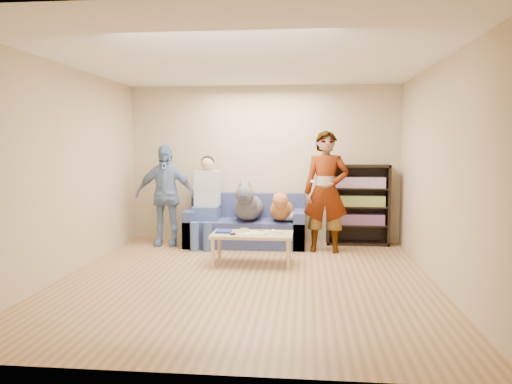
# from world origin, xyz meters

# --- Properties ---
(ground) EXTENTS (5.00, 5.00, 0.00)m
(ground) POSITION_xyz_m (0.00, 0.00, 0.00)
(ground) COLOR olive
(ground) RESTS_ON ground
(ceiling) EXTENTS (5.00, 5.00, 0.00)m
(ceiling) POSITION_xyz_m (0.00, 0.00, 2.60)
(ceiling) COLOR white
(ceiling) RESTS_ON ground
(wall_back) EXTENTS (4.50, 0.00, 4.50)m
(wall_back) POSITION_xyz_m (0.00, 2.50, 1.30)
(wall_back) COLOR tan
(wall_back) RESTS_ON ground
(wall_front) EXTENTS (4.50, 0.00, 4.50)m
(wall_front) POSITION_xyz_m (0.00, -2.50, 1.30)
(wall_front) COLOR tan
(wall_front) RESTS_ON ground
(wall_left) EXTENTS (0.00, 5.00, 5.00)m
(wall_left) POSITION_xyz_m (-2.25, 0.00, 1.30)
(wall_left) COLOR tan
(wall_left) RESTS_ON ground
(wall_right) EXTENTS (0.00, 5.00, 5.00)m
(wall_right) POSITION_xyz_m (2.25, 0.00, 1.30)
(wall_right) COLOR tan
(wall_right) RESTS_ON ground
(blanket) EXTENTS (0.46, 0.39, 0.16)m
(blanket) POSITION_xyz_m (0.43, 1.94, 0.51)
(blanket) COLOR #B8B9BE
(blanket) RESTS_ON sofa
(person_standing_right) EXTENTS (0.71, 0.51, 1.83)m
(person_standing_right) POSITION_xyz_m (1.01, 1.70, 0.92)
(person_standing_right) COLOR gray
(person_standing_right) RESTS_ON ground
(person_standing_left) EXTENTS (0.97, 0.45, 1.62)m
(person_standing_left) POSITION_xyz_m (-1.55, 1.96, 0.81)
(person_standing_left) COLOR #708FB4
(person_standing_left) RESTS_ON ground
(held_controller) EXTENTS (0.07, 0.13, 0.03)m
(held_controller) POSITION_xyz_m (0.81, 1.50, 1.09)
(held_controller) COLOR white
(held_controller) RESTS_ON person_standing_right
(notebook_blue) EXTENTS (0.20, 0.26, 0.03)m
(notebook_blue) POSITION_xyz_m (-0.41, 0.88, 0.43)
(notebook_blue) COLOR navy
(notebook_blue) RESTS_ON coffee_table
(papers) EXTENTS (0.26, 0.20, 0.02)m
(papers) POSITION_xyz_m (0.04, 0.73, 0.43)
(papers) COLOR white
(papers) RESTS_ON coffee_table
(magazine) EXTENTS (0.22, 0.17, 0.01)m
(magazine) POSITION_xyz_m (0.07, 0.75, 0.44)
(magazine) COLOR beige
(magazine) RESTS_ON coffee_table
(camera_silver) EXTENTS (0.11, 0.06, 0.05)m
(camera_silver) POSITION_xyz_m (-0.13, 0.95, 0.45)
(camera_silver) COLOR silver
(camera_silver) RESTS_ON coffee_table
(controller_a) EXTENTS (0.04, 0.13, 0.03)m
(controller_a) POSITION_xyz_m (0.27, 0.93, 0.43)
(controller_a) COLOR white
(controller_a) RESTS_ON coffee_table
(controller_b) EXTENTS (0.09, 0.06, 0.03)m
(controller_b) POSITION_xyz_m (0.35, 0.85, 0.43)
(controller_b) COLOR silver
(controller_b) RESTS_ON coffee_table
(headphone_cup_a) EXTENTS (0.07, 0.07, 0.02)m
(headphone_cup_a) POSITION_xyz_m (0.19, 0.81, 0.43)
(headphone_cup_a) COLOR white
(headphone_cup_a) RESTS_ON coffee_table
(headphone_cup_b) EXTENTS (0.07, 0.07, 0.02)m
(headphone_cup_b) POSITION_xyz_m (0.19, 0.89, 0.43)
(headphone_cup_b) COLOR white
(headphone_cup_b) RESTS_ON coffee_table
(pen_orange) EXTENTS (0.13, 0.06, 0.01)m
(pen_orange) POSITION_xyz_m (-0.03, 0.67, 0.42)
(pen_orange) COLOR orange
(pen_orange) RESTS_ON coffee_table
(pen_black) EXTENTS (0.13, 0.08, 0.01)m
(pen_black) POSITION_xyz_m (0.11, 1.01, 0.42)
(pen_black) COLOR black
(pen_black) RESTS_ON coffee_table
(wallet) EXTENTS (0.07, 0.12, 0.02)m
(wallet) POSITION_xyz_m (-0.26, 0.71, 0.43)
(wallet) COLOR black
(wallet) RESTS_ON coffee_table
(sofa) EXTENTS (1.90, 0.85, 0.82)m
(sofa) POSITION_xyz_m (-0.25, 2.10, 0.28)
(sofa) COLOR #515B93
(sofa) RESTS_ON ground
(person_seated) EXTENTS (0.40, 0.73, 1.47)m
(person_seated) POSITION_xyz_m (-0.88, 1.97, 0.77)
(person_seated) COLOR #436594
(person_seated) RESTS_ON sofa
(dog_gray) EXTENTS (0.46, 1.27, 0.67)m
(dog_gray) POSITION_xyz_m (-0.20, 1.91, 0.66)
(dog_gray) COLOR #484A52
(dog_gray) RESTS_ON sofa
(dog_tan) EXTENTS (0.38, 1.15, 0.55)m
(dog_tan) POSITION_xyz_m (0.33, 1.93, 0.62)
(dog_tan) COLOR #B67437
(dog_tan) RESTS_ON sofa
(coffee_table) EXTENTS (1.10, 0.60, 0.42)m
(coffee_table) POSITION_xyz_m (-0.01, 0.83, 0.37)
(coffee_table) COLOR tan
(coffee_table) RESTS_ON ground
(bookshelf) EXTENTS (1.00, 0.34, 1.30)m
(bookshelf) POSITION_xyz_m (1.55, 2.33, 0.68)
(bookshelf) COLOR black
(bookshelf) RESTS_ON ground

